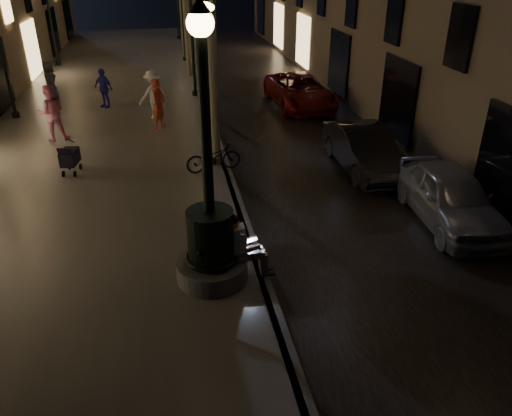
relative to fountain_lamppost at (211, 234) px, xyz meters
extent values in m
plane|color=black|center=(1.00, 13.00, -1.21)|extent=(120.00, 120.00, 0.00)
cube|color=black|center=(4.00, 13.00, -1.20)|extent=(6.00, 45.00, 0.02)
cube|color=#68635C|center=(-3.00, 13.00, -1.11)|extent=(8.00, 45.00, 0.20)
cube|color=#59595B|center=(1.00, 13.00, -1.11)|extent=(0.25, 45.00, 0.20)
cylinder|color=#59595B|center=(0.00, 0.00, -0.81)|extent=(1.40, 1.40, 0.40)
cylinder|color=black|center=(0.00, 0.00, -0.06)|extent=(0.90, 0.90, 1.10)
torus|color=black|center=(0.00, 0.00, -0.51)|extent=(1.04, 1.04, 0.10)
torus|color=black|center=(0.00, 0.00, 0.34)|extent=(0.89, 0.89, 0.09)
cylinder|color=black|center=(0.00, 0.00, 2.09)|extent=(0.20, 0.20, 3.20)
sphere|color=#FFD88C|center=(0.00, 0.00, 3.79)|extent=(0.44, 0.44, 0.44)
cone|color=black|center=(0.00, 0.00, 4.07)|extent=(0.36, 0.36, 0.25)
cube|color=gray|center=(0.55, 0.00, -0.52)|extent=(0.37, 0.25, 0.19)
cube|color=white|center=(0.49, 0.00, -0.17)|extent=(0.46, 0.27, 0.58)
sphere|color=tan|center=(0.46, 0.00, 0.21)|extent=(0.22, 0.22, 0.22)
sphere|color=black|center=(0.45, 0.00, 0.25)|extent=(0.22, 0.22, 0.22)
cube|color=gray|center=(0.80, -0.09, -0.52)|extent=(0.47, 0.13, 0.14)
cube|color=gray|center=(0.80, 0.09, -0.52)|extent=(0.47, 0.13, 0.14)
cube|color=gray|center=(1.02, -0.09, -0.77)|extent=(0.13, 0.12, 0.49)
cube|color=gray|center=(1.02, 0.09, -0.77)|extent=(0.13, 0.12, 0.49)
cube|color=black|center=(1.13, -0.09, -1.00)|extent=(0.27, 0.10, 0.03)
cube|color=black|center=(1.13, 0.09, -1.00)|extent=(0.27, 0.10, 0.03)
cube|color=black|center=(0.82, 0.00, -0.44)|extent=(0.25, 0.34, 0.02)
cube|color=black|center=(0.65, 0.00, -0.32)|extent=(0.09, 0.34, 0.22)
cube|color=#B2CDFF|center=(0.67, 0.00, -0.32)|extent=(0.06, 0.31, 0.19)
cylinder|color=#6B604C|center=(0.75, 6.00, 1.49)|extent=(0.28, 0.28, 5.00)
cylinder|color=#6B604C|center=(0.80, 12.00, 1.54)|extent=(0.28, 0.28, 5.10)
cylinder|color=#6B604C|center=(0.70, 18.00, 1.44)|extent=(0.28, 0.28, 4.90)
cylinder|color=#6B604C|center=(0.78, 24.00, 1.59)|extent=(0.28, 0.28, 5.20)
cylinder|color=black|center=(0.70, 6.00, -0.91)|extent=(0.28, 0.28, 0.20)
cylinder|color=black|center=(0.70, 6.00, 1.19)|extent=(0.12, 0.12, 4.40)
sphere|color=#FFD88C|center=(0.70, 6.00, 3.44)|extent=(0.36, 0.36, 0.36)
cylinder|color=black|center=(0.70, 14.00, -0.91)|extent=(0.28, 0.28, 0.20)
cylinder|color=black|center=(0.70, 14.00, 1.19)|extent=(0.12, 0.12, 4.40)
cylinder|color=black|center=(0.70, 22.00, -0.91)|extent=(0.28, 0.28, 0.20)
cylinder|color=black|center=(0.70, 22.00, 1.19)|extent=(0.12, 0.12, 4.40)
cylinder|color=black|center=(0.70, 30.00, -0.91)|extent=(0.28, 0.28, 0.20)
cylinder|color=black|center=(0.70, 30.00, 1.19)|extent=(0.12, 0.12, 4.40)
cylinder|color=black|center=(-6.40, 12.00, -0.91)|extent=(0.28, 0.28, 0.20)
cylinder|color=black|center=(-6.40, 12.00, 1.19)|extent=(0.12, 0.12, 4.40)
cylinder|color=black|center=(-6.40, 22.00, -0.91)|extent=(0.28, 0.28, 0.20)
cylinder|color=black|center=(-6.40, 22.00, 1.19)|extent=(0.12, 0.12, 4.40)
cube|color=black|center=(-3.48, 5.95, -0.51)|extent=(0.52, 0.74, 0.41)
cube|color=black|center=(-3.54, 5.63, -0.24)|extent=(0.39, 0.21, 0.27)
cylinder|color=black|center=(-3.69, 5.70, -0.92)|extent=(0.07, 0.19, 0.18)
cylinder|color=black|center=(-3.37, 5.65, -0.92)|extent=(0.07, 0.19, 0.18)
cylinder|color=black|center=(-3.60, 6.24, -0.92)|extent=(0.07, 0.19, 0.18)
cylinder|color=black|center=(-3.28, 6.19, -0.92)|extent=(0.07, 0.19, 0.18)
cylinder|color=black|center=(-3.42, 6.31, -0.15)|extent=(0.09, 0.41, 0.25)
imported|color=#A0A1A7|center=(5.98, 1.66, -0.53)|extent=(1.90, 4.09, 1.36)
imported|color=black|center=(5.13, 5.10, -0.55)|extent=(1.43, 4.02, 1.32)
imported|color=maroon|center=(5.00, 12.14, -0.55)|extent=(2.40, 4.85, 1.32)
imported|color=#CD4329|center=(-0.89, 9.69, -0.13)|extent=(0.68, 0.77, 1.77)
imported|color=pink|center=(-4.43, 9.02, -0.07)|extent=(1.04, 0.88, 1.89)
imported|color=white|center=(-1.06, 10.95, -0.11)|extent=(1.34, 1.10, 1.81)
imported|color=#292B97|center=(-3.08, 12.83, -0.22)|extent=(0.96, 0.88, 1.58)
imported|color=#333237|center=(-5.41, 14.40, -0.19)|extent=(0.81, 0.95, 1.65)
imported|color=black|center=(0.60, 5.39, -0.58)|extent=(1.72, 0.88, 0.86)
camera|label=1|loc=(-0.62, -8.19, 4.82)|focal=35.00mm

